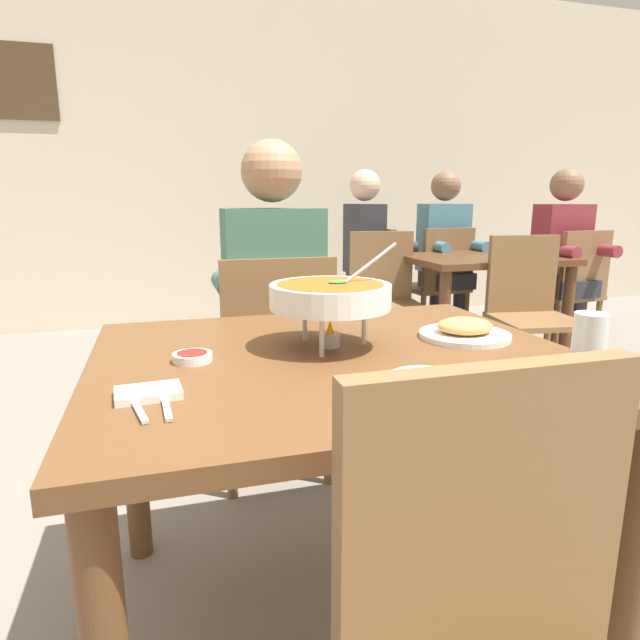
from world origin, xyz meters
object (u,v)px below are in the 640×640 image
at_px(chair_bg_corner, 529,305).
at_px(patron_bg_left, 369,249).
at_px(chair_diner_main, 275,357).
at_px(dining_table_main, 337,395).
at_px(drink_glass, 589,347).
at_px(patron_bg_middle, 564,252).
at_px(patron_bg_right, 445,248).
at_px(sauce_dish, 192,357).
at_px(chair_bg_middle, 570,287).
at_px(chair_bg_left, 370,282).
at_px(appetizer_plate, 465,331).
at_px(curry_bowl, 330,296).
at_px(rice_plate, 421,387).
at_px(diner_main, 272,295).
at_px(chair_bg_right, 439,280).
at_px(dining_table_far, 479,275).
at_px(chair_bg_window, 385,293).

height_order(chair_bg_corner, patron_bg_left, patron_bg_left).
bearing_deg(chair_diner_main, dining_table_main, -90.00).
bearing_deg(chair_bg_corner, drink_glass, -124.42).
xyz_separation_m(patron_bg_middle, patron_bg_right, (-0.62, 0.54, 0.00)).
height_order(dining_table_main, chair_bg_corner, chair_bg_corner).
distance_m(sauce_dish, chair_bg_middle, 3.24).
bearing_deg(chair_bg_middle, chair_bg_left, 154.59).
bearing_deg(chair_diner_main, chair_bg_left, 57.90).
distance_m(dining_table_main, chair_bg_left, 2.69).
bearing_deg(appetizer_plate, sauce_dish, -178.77).
height_order(curry_bowl, rice_plate, curry_bowl).
relative_size(rice_plate, chair_bg_corner, 0.27).
bearing_deg(patron_bg_left, patron_bg_middle, -25.06).
xyz_separation_m(appetizer_plate, patron_bg_right, (1.29, 2.42, -0.01)).
bearing_deg(diner_main, chair_bg_right, 45.26).
height_order(chair_bg_middle, patron_bg_middle, patron_bg_middle).
distance_m(dining_table_far, chair_bg_window, 0.66).
relative_size(drink_glass, patron_bg_left, 0.10).
bearing_deg(chair_diner_main, curry_bowl, -89.97).
height_order(rice_plate, drink_glass, drink_glass).
bearing_deg(appetizer_plate, chair_bg_right, 62.68).
bearing_deg(dining_table_far, drink_glass, -117.62).
xyz_separation_m(diner_main, dining_table_far, (1.63, 1.13, -0.14)).
bearing_deg(chair_bg_window, dining_table_main, -116.16).
xyz_separation_m(chair_diner_main, curry_bowl, (0.00, -0.71, 0.36)).
distance_m(diner_main, chair_bg_middle, 2.56).
distance_m(drink_glass, patron_bg_right, 3.01).
bearing_deg(rice_plate, sauce_dish, 138.26).
xyz_separation_m(sauce_dish, patron_bg_middle, (2.62, 1.89, -0.00)).
xyz_separation_m(rice_plate, patron_bg_middle, (2.22, 2.25, -0.01)).
distance_m(chair_bg_right, patron_bg_left, 0.60).
distance_m(curry_bowl, chair_bg_left, 2.66).
relative_size(patron_bg_middle, patron_bg_right, 1.00).
xyz_separation_m(sauce_dish, chair_bg_left, (1.40, 2.44, -0.24)).
xyz_separation_m(dining_table_main, chair_bg_right, (1.60, 2.42, -0.12)).
distance_m(dining_table_main, diner_main, 0.81).
bearing_deg(chair_bg_left, chair_bg_corner, -62.80).
bearing_deg(diner_main, chair_bg_corner, 19.92).
xyz_separation_m(diner_main, chair_bg_window, (0.97, 1.18, -0.24)).
relative_size(sauce_dish, chair_bg_right, 0.10).
height_order(dining_table_far, chair_bg_middle, chair_bg_middle).
height_order(appetizer_plate, dining_table_far, appetizer_plate).
distance_m(appetizer_plate, dining_table_far, 2.28).
bearing_deg(diner_main, drink_glass, -67.08).
relative_size(dining_table_far, patron_bg_right, 0.76).
distance_m(chair_bg_middle, patron_bg_middle, 0.24).
relative_size(dining_table_far, chair_bg_left, 1.11).
bearing_deg(chair_bg_window, dining_table_far, -3.93).
relative_size(curry_bowl, patron_bg_middle, 0.25).
relative_size(chair_diner_main, chair_bg_right, 1.00).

